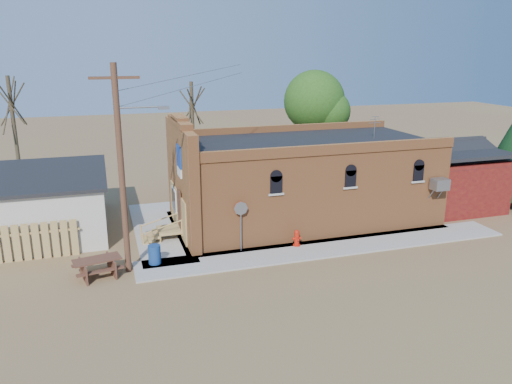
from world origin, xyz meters
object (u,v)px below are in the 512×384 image
object	(u,v)px
utility_pole	(122,166)
fire_hydrant	(297,238)
picnic_table	(97,265)
brick_bar	(299,180)
trash_barrel	(155,254)
stop_sign	(241,213)

from	to	relation	value
utility_pole	fire_hydrant	world-z (taller)	utility_pole
utility_pole	picnic_table	bearing A→B (deg)	-172.74
fire_hydrant	picnic_table	bearing A→B (deg)	-168.46
brick_bar	fire_hydrant	world-z (taller)	brick_bar
utility_pole	trash_barrel	size ratio (longest dim) A/B	10.35
brick_bar	stop_sign	size ratio (longest dim) A/B	6.58
stop_sign	trash_barrel	bearing A→B (deg)	-151.40
utility_pole	picnic_table	xyz separation A→B (m)	(-1.36, -0.17, -4.23)
brick_bar	picnic_table	size ratio (longest dim) A/B	7.33
brick_bar	stop_sign	xyz separation A→B (m)	(-4.49, -3.72, -0.34)
fire_hydrant	trash_barrel	world-z (taller)	trash_barrel
fire_hydrant	utility_pole	bearing A→B (deg)	-169.15
utility_pole	fire_hydrant	size ratio (longest dim) A/B	10.85
stop_sign	utility_pole	bearing A→B (deg)	-148.99
utility_pole	stop_sign	xyz separation A→B (m)	(5.30, 0.58, -2.78)
trash_barrel	picnic_table	xyz separation A→B (m)	(-2.49, -0.47, 0.02)
fire_hydrant	brick_bar	bearing A→B (deg)	75.37
picnic_table	fire_hydrant	bearing A→B (deg)	-8.94
utility_pole	stop_sign	size ratio (longest dim) A/B	3.61
brick_bar	trash_barrel	size ratio (longest dim) A/B	18.86
fire_hydrant	picnic_table	distance (m)	9.48
fire_hydrant	stop_sign	bearing A→B (deg)	-176.26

